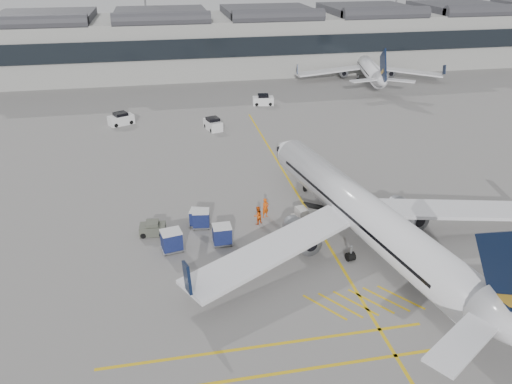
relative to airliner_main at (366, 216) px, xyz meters
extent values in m
plane|color=gray|center=(-13.05, -0.53, -2.93)|extent=(220.00, 220.00, 0.00)
cube|color=#9E9E99|center=(-13.05, 71.47, 2.57)|extent=(200.00, 20.00, 11.00)
cube|color=black|center=(-13.05, 61.27, 3.57)|extent=(200.00, 0.50, 3.60)
cube|color=#38383D|center=(-13.05, 71.47, 8.77)|extent=(200.00, 18.00, 1.40)
cylinder|color=slate|center=(-18.05, 85.47, 9.57)|extent=(0.44, 0.44, 25.00)
cube|color=gold|center=(-3.05, 9.47, -2.92)|extent=(0.25, 60.00, 0.01)
cylinder|color=white|center=(-0.12, 0.63, 0.05)|extent=(8.59, 28.54, 3.55)
cone|color=white|center=(-3.00, 16.44, 0.05)|extent=(4.18, 4.36, 3.55)
cube|color=white|center=(-8.70, -2.37, -0.80)|extent=(15.76, 10.62, 0.33)
cube|color=white|center=(8.97, 0.85, -0.80)|extent=(16.38, 5.52, 0.33)
cylinder|color=slate|center=(-5.59, 0.11, -1.46)|extent=(2.56, 3.70, 1.99)
cylinder|color=slate|center=(5.19, 2.08, -1.46)|extent=(2.56, 3.70, 1.99)
cylinder|color=black|center=(-2.07, 11.33, -2.62)|extent=(0.37, 0.64, 0.61)
cylinder|color=black|center=(-2.02, -2.12, -2.55)|extent=(0.79, 0.86, 0.76)
cylinder|color=black|center=(2.63, -1.27, -2.55)|extent=(0.79, 0.86, 0.76)
cylinder|color=white|center=(24.19, 58.20, -0.41)|extent=(7.94, 24.03, 3.00)
cone|color=white|center=(27.03, 71.46, -0.41)|extent=(3.60, 3.75, 3.00)
cone|color=white|center=(21.29, 44.63, -0.10)|extent=(3.73, 4.37, 3.00)
cube|color=white|center=(16.53, 58.61, -1.13)|extent=(13.78, 4.26, 0.28)
cube|color=white|center=(31.35, 55.44, -1.13)|extent=(13.17, 9.28, 0.28)
cylinder|color=slate|center=(19.75, 59.56, -1.69)|extent=(2.24, 3.16, 1.68)
cylinder|color=slate|center=(28.80, 57.62, -1.69)|extent=(2.24, 3.16, 1.68)
cube|color=black|center=(21.39, 45.09, 2.14)|extent=(1.50, 5.99, 6.68)
cylinder|color=black|center=(26.11, 67.17, -2.67)|extent=(0.33, 0.55, 0.51)
cylinder|color=black|center=(21.82, 56.66, -2.61)|extent=(0.68, 0.74, 0.64)
cylinder|color=black|center=(25.72, 55.83, -2.61)|extent=(0.68, 0.74, 0.64)
cube|color=beige|center=(-3.22, 5.16, -2.58)|extent=(3.97, 2.16, 0.69)
cube|color=black|center=(-2.25, 5.35, -1.79)|extent=(3.50, 1.69, 1.46)
cube|color=beige|center=(-4.29, 4.96, -1.89)|extent=(1.12, 1.43, 0.89)
cylinder|color=black|center=(-4.45, 4.23, -2.71)|extent=(0.46, 0.26, 0.44)
cylinder|color=black|center=(-4.71, 5.59, -2.71)|extent=(0.46, 0.26, 0.44)
cylinder|color=black|center=(-1.73, 4.74, -2.71)|extent=(0.46, 0.26, 0.44)
cylinder|color=black|center=(-1.99, 6.10, -2.71)|extent=(0.46, 0.26, 0.44)
cube|color=gray|center=(-13.75, 5.86, -2.75)|extent=(1.81, 1.56, 0.12)
cube|color=navy|center=(-13.75, 5.86, -1.98)|extent=(1.66, 1.49, 1.40)
cube|color=silver|center=(-13.75, 5.86, -1.24)|extent=(1.71, 1.55, 0.10)
cylinder|color=black|center=(-14.49, 5.42, -2.82)|extent=(0.22, 0.12, 0.21)
cylinder|color=black|center=(-14.35, 6.48, -2.82)|extent=(0.22, 0.12, 0.21)
cylinder|color=black|center=(-13.15, 5.24, -2.82)|extent=(0.22, 0.12, 0.21)
cylinder|color=black|center=(-13.01, 6.30, -2.82)|extent=(0.22, 0.12, 0.21)
cube|color=gray|center=(-16.63, 2.32, -2.73)|extent=(2.08, 1.83, 0.13)
cube|color=navy|center=(-16.63, 2.32, -1.88)|extent=(1.91, 1.74, 1.55)
cube|color=silver|center=(-16.63, 2.32, -1.06)|extent=(1.98, 1.81, 0.11)
cylinder|color=black|center=(-17.26, 1.59, -2.81)|extent=(0.25, 0.15, 0.24)
cylinder|color=black|center=(-17.49, 2.75, -2.81)|extent=(0.25, 0.15, 0.24)
cylinder|color=black|center=(-15.78, 1.88, -2.81)|extent=(0.25, 0.15, 0.24)
cylinder|color=black|center=(-16.01, 3.04, -2.81)|extent=(0.25, 0.15, 0.24)
cube|color=gray|center=(-14.00, 6.18, -2.76)|extent=(1.90, 1.71, 0.11)
cube|color=navy|center=(-14.00, 6.18, -2.02)|extent=(1.75, 1.63, 1.35)
cube|color=silver|center=(-14.00, 6.18, -1.31)|extent=(1.81, 1.68, 0.09)
cylinder|color=black|center=(-14.77, 5.88, -2.82)|extent=(0.22, 0.15, 0.20)
cylinder|color=black|center=(-14.47, 6.86, -2.82)|extent=(0.22, 0.15, 0.20)
cylinder|color=black|center=(-13.53, 5.50, -2.82)|extent=(0.22, 0.15, 0.20)
cylinder|color=black|center=(-13.23, 6.48, -2.82)|extent=(0.22, 0.15, 0.20)
cube|color=gray|center=(-12.22, 2.54, -2.74)|extent=(1.75, 1.45, 0.12)
cube|color=navy|center=(-12.22, 2.54, -1.93)|extent=(1.60, 1.40, 1.48)
cube|color=silver|center=(-12.22, 2.54, -1.15)|extent=(1.65, 1.45, 0.10)
cylinder|color=black|center=(-12.93, 1.97, -2.81)|extent=(0.23, 0.11, 0.22)
cylinder|color=black|center=(-12.94, 3.10, -2.81)|extent=(0.23, 0.11, 0.22)
cylinder|color=black|center=(-11.50, 1.99, -2.81)|extent=(0.23, 0.11, 0.22)
cylinder|color=black|center=(-11.52, 3.11, -2.81)|extent=(0.23, 0.11, 0.22)
imported|color=#E44F0C|center=(-7.45, 6.60, -1.94)|extent=(0.86, 0.73, 1.98)
imported|color=#E4500C|center=(-8.46, 5.46, -2.02)|extent=(1.11, 1.05, 1.82)
cube|color=#4D5044|center=(-18.24, 5.42, -2.41)|extent=(2.44, 1.58, 0.93)
cube|color=#4D5044|center=(-18.24, 5.42, -1.85)|extent=(1.21, 1.21, 0.47)
cylinder|color=black|center=(-19.12, 4.88, -2.67)|extent=(0.54, 0.27, 0.52)
cylinder|color=black|center=(-19.03, 6.09, -2.67)|extent=(0.54, 0.27, 0.52)
cylinder|color=black|center=(-17.45, 4.75, -2.67)|extent=(0.54, 0.27, 0.52)
cylinder|color=black|center=(-17.35, 5.95, -2.67)|extent=(0.54, 0.27, 0.52)
cone|color=#F24C0A|center=(-1.66, 21.21, -2.65)|extent=(0.40, 0.40, 0.55)
cone|color=#F24C0A|center=(4.90, 6.56, -2.65)|extent=(0.40, 0.40, 0.55)
cube|color=silver|center=(-22.51, 38.33, -2.23)|extent=(3.98, 3.16, 1.38)
cube|color=black|center=(-22.51, 38.33, -1.39)|extent=(2.34, 2.29, 0.59)
cylinder|color=black|center=(-23.23, 37.10, -2.63)|extent=(0.63, 0.46, 0.59)
cylinder|color=black|center=(-23.92, 38.52, -2.63)|extent=(0.63, 0.46, 0.59)
cylinder|color=black|center=(-21.10, 38.13, -2.63)|extent=(0.63, 0.46, 0.59)
cylinder|color=black|center=(-21.79, 39.56, -2.63)|extent=(0.63, 0.46, 0.59)
cube|color=silver|center=(-9.42, 33.50, -2.26)|extent=(2.58, 3.75, 1.33)
cube|color=black|center=(-9.42, 33.50, -1.46)|extent=(2.02, 2.08, 0.57)
cylinder|color=black|center=(-8.38, 32.61, -2.64)|extent=(0.36, 0.60, 0.57)
cylinder|color=black|center=(-9.83, 32.20, -2.64)|extent=(0.36, 0.60, 0.57)
cylinder|color=black|center=(-9.00, 34.80, -2.64)|extent=(0.36, 0.60, 0.57)
cylinder|color=black|center=(-10.46, 34.38, -2.64)|extent=(0.36, 0.60, 0.57)
cube|color=silver|center=(0.22, 44.36, -2.26)|extent=(3.57, 2.06, 1.33)
cube|color=black|center=(0.22, 44.36, -1.46)|extent=(1.87, 1.78, 0.57)
cylinder|color=black|center=(-0.99, 43.72, -2.64)|extent=(0.59, 0.27, 0.57)
cylinder|color=black|center=(-0.83, 45.23, -2.64)|extent=(0.59, 0.27, 0.57)
cylinder|color=black|center=(1.27, 43.48, -2.64)|extent=(0.59, 0.27, 0.57)
cylinder|color=black|center=(1.43, 44.99, -2.64)|extent=(0.59, 0.27, 0.57)
camera|label=1|loc=(-16.55, -35.02, 20.79)|focal=35.00mm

